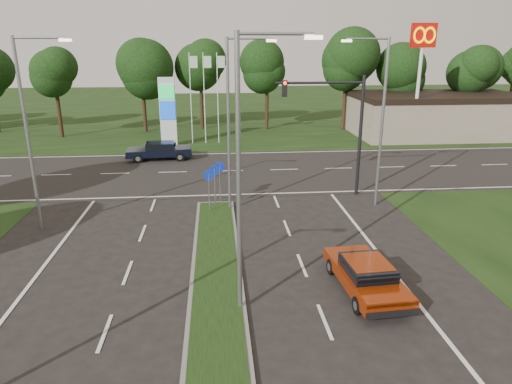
{
  "coord_description": "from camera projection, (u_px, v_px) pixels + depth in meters",
  "views": [
    {
      "loc": [
        0.13,
        -7.59,
        8.59
      ],
      "look_at": [
        1.89,
        12.15,
        2.2
      ],
      "focal_mm": 32.0,
      "sensor_mm": 36.0,
      "label": 1
    }
  ],
  "objects": [
    {
      "name": "verge_far",
      "position": [
        214.0,
        112.0,
        61.95
      ],
      "size": [
        160.0,
        50.0,
        0.02
      ],
      "primitive_type": "cube",
      "color": "black",
      "rests_on": "ground"
    },
    {
      "name": "cross_road",
      "position": [
        215.0,
        171.0,
        32.57
      ],
      "size": [
        160.0,
        12.0,
        0.02
      ],
      "primitive_type": "cube",
      "color": "black",
      "rests_on": "ground"
    },
    {
      "name": "median_kerb",
      "position": [
        217.0,
        345.0,
        13.59
      ],
      "size": [
        2.0,
        26.0,
        0.12
      ],
      "primitive_type": "cube",
      "color": "slate",
      "rests_on": "ground"
    },
    {
      "name": "commercial_building",
      "position": [
        436.0,
        115.0,
        45.19
      ],
      "size": [
        16.0,
        9.0,
        4.0
      ],
      "primitive_type": "cube",
      "color": "gray",
      "rests_on": "ground"
    },
    {
      "name": "streetlight_median_near",
      "position": [
        245.0,
        165.0,
        14.03
      ],
      "size": [
        2.53,
        0.22,
        9.0
      ],
      "color": "gray",
      "rests_on": "ground"
    },
    {
      "name": "streetlight_median_far",
      "position": [
        232.0,
        117.0,
        23.51
      ],
      "size": [
        2.53,
        0.22,
        9.0
      ],
      "color": "gray",
      "rests_on": "ground"
    },
    {
      "name": "streetlight_left_far",
      "position": [
        31.0,
        126.0,
        20.83
      ],
      "size": [
        2.53,
        0.22,
        9.0
      ],
      "color": "gray",
      "rests_on": "ground"
    },
    {
      "name": "streetlight_right_far",
      "position": [
        379.0,
        115.0,
        24.17
      ],
      "size": [
        2.53,
        0.22,
        9.0
      ],
      "rotation": [
        0.0,
        0.0,
        3.14
      ],
      "color": "gray",
      "rests_on": "ground"
    },
    {
      "name": "traffic_signal",
      "position": [
        339.0,
        117.0,
        26.06
      ],
      "size": [
        5.1,
        0.42,
        7.0
      ],
      "color": "black",
      "rests_on": "ground"
    },
    {
      "name": "median_signs",
      "position": [
        215.0,
        178.0,
        24.84
      ],
      "size": [
        1.16,
        1.76,
        2.38
      ],
      "color": "gray",
      "rests_on": "ground"
    },
    {
      "name": "gas_pylon",
      "position": [
        170.0,
        110.0,
        39.84
      ],
      "size": [
        5.8,
        1.26,
        8.0
      ],
      "color": "silver",
      "rests_on": "ground"
    },
    {
      "name": "mcdonalds_sign",
      "position": [
        422.0,
        53.0,
        39.2
      ],
      "size": [
        2.2,
        0.47,
        10.4
      ],
      "color": "silver",
      "rests_on": "ground"
    },
    {
      "name": "treeline_far",
      "position": [
        214.0,
        64.0,
        45.58
      ],
      "size": [
        6.0,
        6.0,
        9.9
      ],
      "color": "black",
      "rests_on": "ground"
    },
    {
      "name": "red_sedan",
      "position": [
        366.0,
        275.0,
        16.53
      ],
      "size": [
        2.12,
        4.54,
        1.22
      ],
      "rotation": [
        0.0,
        0.0,
        0.07
      ],
      "color": "maroon",
      "rests_on": "ground"
    },
    {
      "name": "navy_sedan",
      "position": [
        160.0,
        150.0,
        35.77
      ],
      "size": [
        5.09,
        2.39,
        1.36
      ],
      "rotation": [
        0.0,
        0.0,
        1.65
      ],
      "color": "black",
      "rests_on": "ground"
    }
  ]
}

